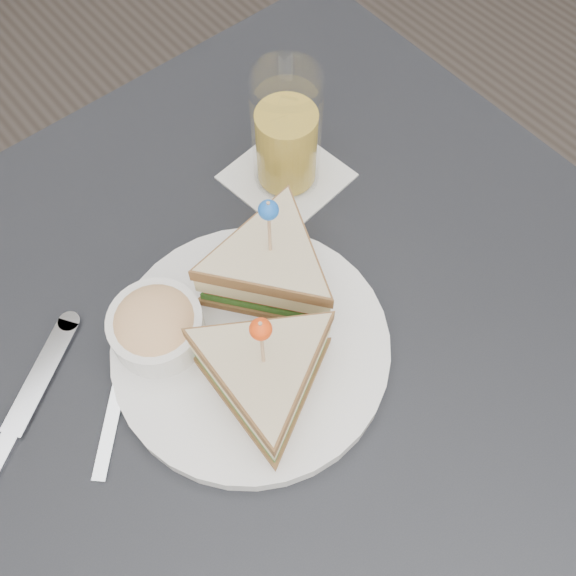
{
  "coord_description": "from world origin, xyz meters",
  "views": [
    {
      "loc": [
        -0.18,
        -0.22,
        1.35
      ],
      "look_at": [
        0.01,
        0.01,
        0.8
      ],
      "focal_mm": 40.0,
      "sensor_mm": 36.0,
      "label": 1
    }
  ],
  "objects": [
    {
      "name": "ground_plane",
      "position": [
        0.0,
        0.0,
        0.0
      ],
      "size": [
        3.5,
        3.5,
        0.0
      ],
      "primitive_type": "plane",
      "color": "#3F3833"
    },
    {
      "name": "table",
      "position": [
        0.0,
        0.0,
        0.67
      ],
      "size": [
        0.8,
        0.8,
        0.75
      ],
      "color": "black",
      "rests_on": "ground"
    },
    {
      "name": "plate_meal",
      "position": [
        -0.04,
        0.0,
        0.79
      ],
      "size": [
        0.31,
        0.3,
        0.16
      ],
      "rotation": [
        0.0,
        0.0,
        -0.04
      ],
      "color": "white",
      "rests_on": "table"
    },
    {
      "name": "cutlery_fork",
      "position": [
        -0.17,
        0.06,
        0.75
      ],
      "size": [
        0.14,
        0.14,
        0.01
      ],
      "rotation": [
        0.0,
        0.0,
        -0.77
      ],
      "color": "silver",
      "rests_on": "table"
    },
    {
      "name": "cutlery_knife",
      "position": [
        -0.27,
        0.08,
        0.75
      ],
      "size": [
        0.2,
        0.14,
        0.01
      ],
      "rotation": [
        0.0,
        0.0,
        -0.99
      ],
      "color": "silver",
      "rests_on": "table"
    },
    {
      "name": "drink_set",
      "position": [
        0.12,
        0.15,
        0.82
      ],
      "size": [
        0.13,
        0.13,
        0.15
      ],
      "rotation": [
        0.0,
        0.0,
        0.11
      ],
      "color": "white",
      "rests_on": "table"
    }
  ]
}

